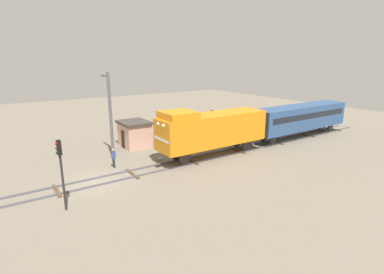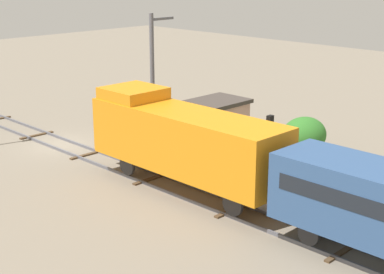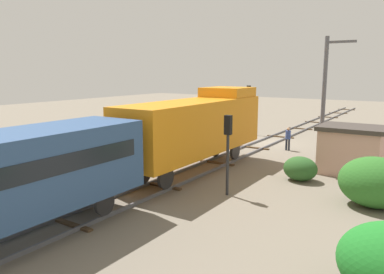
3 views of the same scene
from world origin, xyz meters
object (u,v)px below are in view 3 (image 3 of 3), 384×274
traffic_signal_near (248,101)px  catenary_mast (325,94)px  worker_near_track (288,137)px  relay_hut (351,149)px  locomotive (197,125)px  traffic_signal_mid (228,140)px

traffic_signal_near → catenary_mast: size_ratio=0.56×
traffic_signal_near → worker_near_track: bearing=137.4°
catenary_mast → relay_hut: (-2.44, 3.32, -2.87)m
worker_near_track → relay_hut: bearing=47.6°
locomotive → worker_near_track: (-2.40, -8.77, -1.78)m
traffic_signal_near → traffic_signal_mid: traffic_signal_near is taller
traffic_signal_mid → catenary_mast: (-1.66, -10.55, 1.61)m
traffic_signal_mid → locomotive: bearing=-38.1°
worker_near_track → relay_hut: relay_hut is taller
traffic_signal_mid → worker_near_track: bearing=-85.0°
traffic_signal_mid → catenary_mast: size_ratio=0.47×
worker_near_track → locomotive: bearing=-18.2°
locomotive → worker_near_track: locomotive is taller
traffic_signal_near → catenary_mast: catenary_mast is taller
locomotive → worker_near_track: bearing=-105.3°
locomotive → relay_hut: 8.89m
locomotive → traffic_signal_mid: (-3.40, 2.67, -0.12)m
traffic_signal_near → catenary_mast: (-8.26, 6.04, 1.15)m
traffic_signal_near → traffic_signal_mid: bearing=111.7°
traffic_signal_mid → worker_near_track: traffic_signal_mid is taller
worker_near_track → catenary_mast: bearing=68.7°
worker_near_track → traffic_signal_mid: bearing=2.1°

